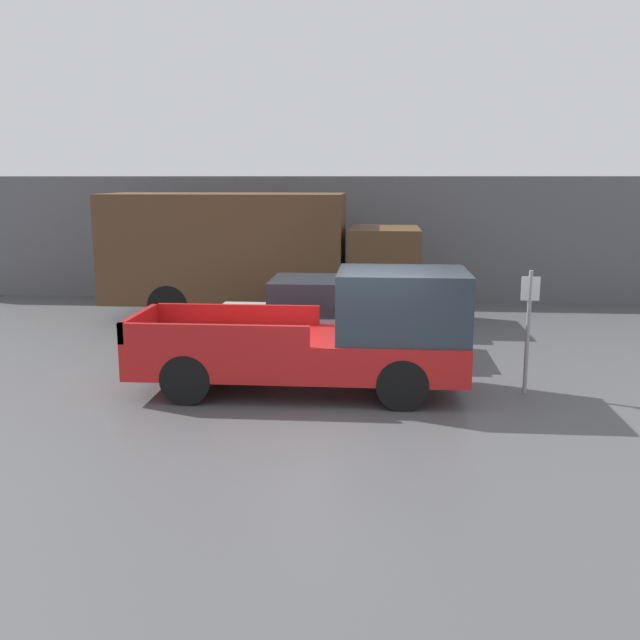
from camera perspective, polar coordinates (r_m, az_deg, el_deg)
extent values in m
plane|color=#4C4C4F|center=(11.78, 2.57, -6.52)|extent=(60.00, 60.00, 0.00)
cube|color=#56565B|center=(21.16, 3.68, 6.46)|extent=(28.00, 0.15, 3.65)
cube|color=red|center=(12.13, -1.71, -2.63)|extent=(5.60, 1.91, 0.62)
cube|color=#28333D|center=(11.88, 6.61, 1.29)|extent=(2.13, 1.79, 1.12)
cube|color=red|center=(13.10, -6.76, 0.50)|extent=(3.08, 0.10, 0.34)
cube|color=red|center=(11.37, -8.56, -1.20)|extent=(3.08, 0.10, 0.34)
cube|color=red|center=(12.63, -14.22, -0.17)|extent=(0.10, 1.91, 0.34)
cylinder|color=black|center=(12.94, 6.38, -3.04)|extent=(0.83, 0.26, 0.83)
cylinder|color=black|center=(11.33, 6.60, -5.13)|extent=(0.83, 0.26, 0.83)
cylinder|color=black|center=(13.29, -8.76, -2.71)|extent=(0.83, 0.26, 0.83)
cylinder|color=black|center=(11.73, -10.65, -4.67)|extent=(0.83, 0.26, 0.83)
cube|color=silver|center=(14.75, 0.68, -0.44)|extent=(4.75, 1.97, 0.60)
cube|color=#28333D|center=(14.62, 1.24, 2.00)|extent=(2.61, 1.73, 0.68)
cylinder|color=black|center=(15.64, 6.30, -0.74)|extent=(0.71, 0.22, 0.71)
cylinder|color=black|center=(13.91, 6.47, -2.26)|extent=(0.71, 0.22, 0.71)
cylinder|color=black|center=(15.83, -4.42, -0.56)|extent=(0.71, 0.22, 0.71)
cylinder|color=black|center=(14.13, -5.56, -2.03)|extent=(0.71, 0.22, 0.71)
cube|color=#4C331E|center=(18.20, 5.13, 4.40)|extent=(1.75, 2.35, 1.89)
cube|color=#4C331E|center=(18.57, -7.53, 5.79)|extent=(6.05, 2.47, 2.73)
cylinder|color=black|center=(19.42, 4.13, 2.10)|extent=(1.01, 0.30, 1.01)
cylinder|color=black|center=(17.25, 4.04, 0.94)|extent=(1.01, 0.30, 1.01)
cylinder|color=black|center=(20.09, -10.21, 2.26)|extent=(1.01, 0.30, 1.01)
cylinder|color=black|center=(18.00, -11.99, 1.16)|extent=(1.01, 0.30, 1.01)
cylinder|color=gray|center=(12.43, 16.28, -0.99)|extent=(0.07, 0.07, 2.11)
cube|color=silver|center=(12.28, 16.49, 2.43)|extent=(0.30, 0.02, 0.40)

